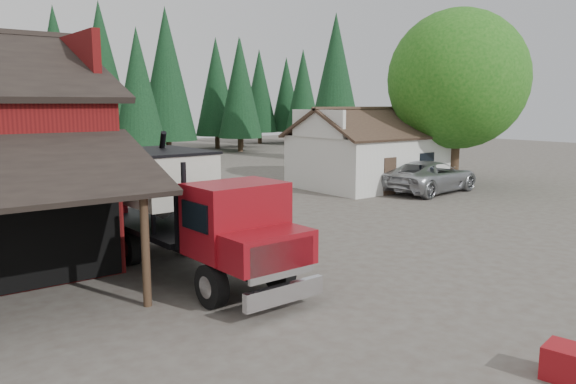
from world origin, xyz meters
TOP-DOWN VIEW (x-y plane):
  - ground at (0.00, 0.00)m, footprint 120.00×120.00m
  - farmhouse at (13.00, 13.00)m, footprint 8.60×6.42m
  - deciduous_tree at (17.01, 9.97)m, footprint 8.00×8.00m
  - conifer_backdrop at (0.00, 42.00)m, footprint 76.00×16.00m
  - near_pine_b at (6.00, 30.00)m, footprint 3.96×3.96m
  - near_pine_c at (22.00, 26.00)m, footprint 4.84×4.84m
  - feed_truck at (-3.49, 4.03)m, footprint 2.84×8.91m
  - silver_car at (14.00, 9.26)m, footprint 6.51×3.54m

SIDE VIEW (x-z plane):
  - ground at x=0.00m, z-range 0.00..0.00m
  - conifer_backdrop at x=0.00m, z-range -8.00..8.00m
  - silver_car at x=14.00m, z-range 0.00..1.73m
  - farmhouse at x=13.00m, z-range -0.66..3.99m
  - feed_truck at x=-3.49m, z-range -0.13..3.86m
  - near_pine_b at x=6.00m, z-range 0.69..11.09m
  - deciduous_tree at x=17.01m, z-range 0.81..11.01m
  - near_pine_c at x=22.00m, z-range 0.69..13.09m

